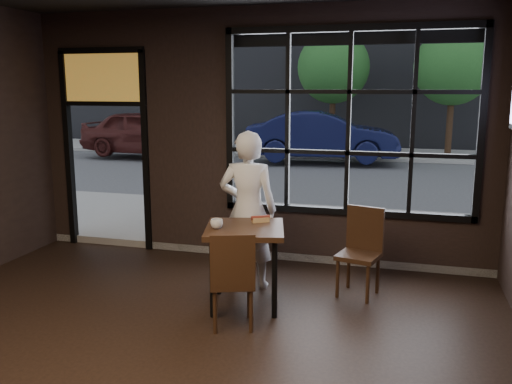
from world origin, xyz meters
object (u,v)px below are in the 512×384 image
(cafe_table, at_px, (245,266))
(navy_car, at_px, (323,136))
(chair_near, at_px, (232,278))
(man, at_px, (248,210))

(cafe_table, height_order, navy_car, navy_car)
(cafe_table, height_order, chair_near, chair_near)
(chair_near, bearing_deg, cafe_table, -106.27)
(chair_near, xyz_separation_m, navy_car, (-0.82, 11.07, 0.34))
(man, relative_size, navy_car, 0.41)
(man, bearing_deg, navy_car, -92.43)
(chair_near, xyz_separation_m, man, (-0.15, 1.05, 0.41))
(cafe_table, bearing_deg, chair_near, -100.78)
(cafe_table, relative_size, man, 0.48)
(cafe_table, distance_m, man, 0.73)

